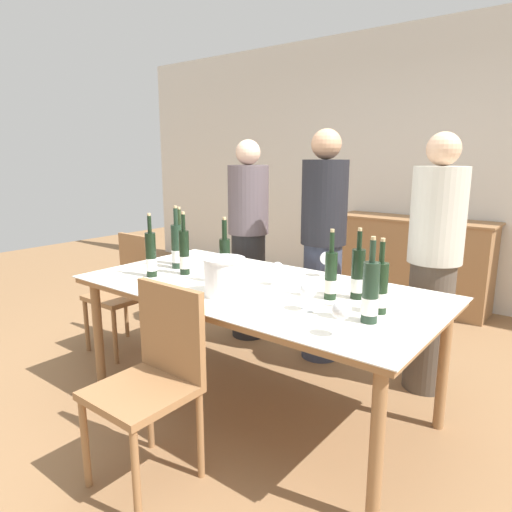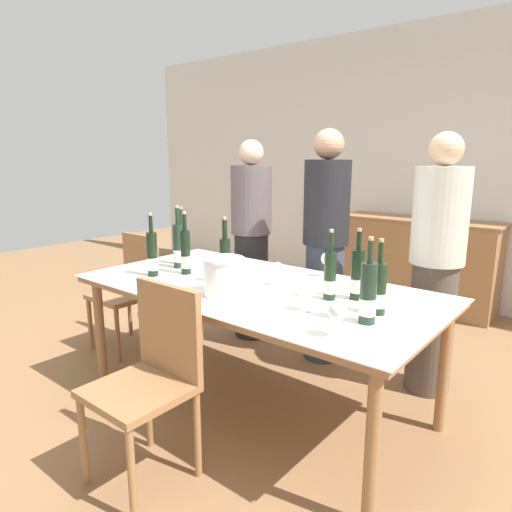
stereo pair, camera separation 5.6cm
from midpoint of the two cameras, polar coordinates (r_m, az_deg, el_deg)
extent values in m
plane|color=olive|center=(2.97, -0.56, -18.05)|extent=(12.00, 12.00, 0.00)
cube|color=silver|center=(5.06, 19.91, 10.48)|extent=(8.00, 0.10, 2.80)
cube|color=#996B42|center=(4.88, 18.51, -0.86)|extent=(1.50, 0.44, 0.88)
cube|color=#996B42|center=(4.81, 18.88, 4.37)|extent=(1.55, 0.46, 0.02)
cylinder|color=#996B42|center=(3.21, -19.59, -9.28)|extent=(0.06, 0.06, 0.72)
cylinder|color=#996B42|center=(2.03, 14.02, -22.31)|extent=(0.06, 0.06, 0.72)
cylinder|color=#996B42|center=(3.72, -7.93, -5.64)|extent=(0.06, 0.06, 0.72)
cylinder|color=#996B42|center=(2.78, 21.82, -12.91)|extent=(0.06, 0.06, 0.72)
cube|color=#996B42|center=(2.67, -0.60, -4.28)|extent=(2.08, 1.05, 0.04)
cube|color=white|center=(2.67, -0.60, -3.84)|extent=(2.11, 1.08, 0.01)
cylinder|color=white|center=(2.48, -4.64, -2.60)|extent=(0.22, 0.22, 0.21)
cylinder|color=white|center=(2.45, -4.68, -0.39)|extent=(0.23, 0.23, 0.01)
cylinder|color=black|center=(2.43, 8.68, -2.47)|extent=(0.06, 0.06, 0.25)
cylinder|color=silver|center=(2.44, 8.64, -3.73)|extent=(0.07, 0.07, 0.07)
cylinder|color=black|center=(2.39, 8.82, 1.70)|extent=(0.02, 0.02, 0.11)
cylinder|color=tan|center=(2.38, 8.87, 3.16)|extent=(0.02, 0.02, 0.02)
cylinder|color=black|center=(2.93, -13.53, 0.14)|extent=(0.07, 0.07, 0.28)
cylinder|color=white|center=(2.94, -13.47, -1.02)|extent=(0.07, 0.07, 0.08)
cylinder|color=black|center=(2.89, -13.72, 3.87)|extent=(0.02, 0.02, 0.11)
cylinder|color=tan|center=(2.88, -13.78, 5.07)|extent=(0.02, 0.02, 0.02)
cylinder|color=#1E3323|center=(3.11, -10.38, 1.16)|extent=(0.07, 0.07, 0.30)
cylinder|color=white|center=(3.12, -10.34, -0.01)|extent=(0.07, 0.07, 0.08)
cylinder|color=#1E3323|center=(3.08, -10.53, 4.87)|extent=(0.03, 0.03, 0.11)
cylinder|color=tan|center=(3.07, -10.58, 6.05)|extent=(0.02, 0.02, 0.02)
cylinder|color=#1E3323|center=(2.12, 13.38, -4.48)|extent=(0.08, 0.08, 0.28)
cylinder|color=white|center=(2.14, 13.29, -6.06)|extent=(0.08, 0.08, 0.08)
cylinder|color=#1E3323|center=(2.07, 13.64, 0.58)|extent=(0.03, 0.03, 0.10)
cylinder|color=tan|center=(2.06, 13.72, 2.18)|extent=(0.02, 0.02, 0.02)
cylinder|color=black|center=(2.46, 11.98, -2.24)|extent=(0.07, 0.07, 0.27)
cylinder|color=white|center=(2.48, 11.92, -3.55)|extent=(0.07, 0.07, 0.07)
cylinder|color=black|center=(2.42, 12.18, 1.93)|extent=(0.03, 0.03, 0.10)
cylinder|color=tan|center=(2.41, 12.24, 3.26)|extent=(0.02, 0.02, 0.02)
cylinder|color=black|center=(2.26, 14.62, -3.89)|extent=(0.07, 0.07, 0.25)
cylinder|color=white|center=(2.28, 14.54, -5.21)|extent=(0.07, 0.07, 0.07)
cylinder|color=black|center=(2.22, 14.86, 0.47)|extent=(0.03, 0.03, 0.10)
cylinder|color=tan|center=(2.21, 14.95, 1.98)|extent=(0.02, 0.02, 0.02)
cylinder|color=black|center=(2.94, -9.48, 0.41)|extent=(0.06, 0.06, 0.28)
cylinder|color=silver|center=(2.95, -9.44, -0.77)|extent=(0.06, 0.06, 0.08)
cylinder|color=black|center=(2.91, -9.62, 4.14)|extent=(0.02, 0.02, 0.11)
cylinder|color=tan|center=(2.90, -9.66, 5.33)|extent=(0.02, 0.02, 0.02)
cylinder|color=black|center=(2.70, -4.50, -0.68)|extent=(0.06, 0.06, 0.27)
cylinder|color=silver|center=(2.71, -4.48, -1.90)|extent=(0.06, 0.06, 0.07)
cylinder|color=black|center=(2.66, -4.57, 3.31)|extent=(0.03, 0.03, 0.11)
cylinder|color=tan|center=(2.65, -4.59, 4.69)|extent=(0.02, 0.02, 0.02)
cylinder|color=#28381E|center=(3.20, -9.95, 1.33)|extent=(0.07, 0.07, 0.28)
cylinder|color=white|center=(3.22, -9.91, 0.27)|extent=(0.07, 0.07, 0.08)
cylinder|color=#28381E|center=(3.17, -10.08, 4.77)|extent=(0.02, 0.02, 0.11)
cylinder|color=tan|center=(3.17, -10.12, 5.92)|extent=(0.02, 0.02, 0.02)
cylinder|color=white|center=(2.90, 8.18, -2.51)|extent=(0.06, 0.06, 0.00)
cylinder|color=white|center=(2.89, 8.21, -1.65)|extent=(0.01, 0.01, 0.08)
sphere|color=white|center=(2.88, 8.25, -0.28)|extent=(0.08, 0.08, 0.08)
cylinder|color=white|center=(2.68, 2.08, -3.62)|extent=(0.08, 0.08, 0.00)
cylinder|color=white|center=(2.67, 2.09, -2.83)|extent=(0.01, 0.01, 0.07)
sphere|color=white|center=(2.66, 2.10, -1.54)|extent=(0.07, 0.07, 0.07)
cylinder|color=white|center=(1.98, 9.70, -9.81)|extent=(0.07, 0.07, 0.00)
cylinder|color=white|center=(1.96, 9.75, -8.61)|extent=(0.01, 0.01, 0.08)
sphere|color=white|center=(1.94, 9.83, -6.65)|extent=(0.08, 0.08, 0.08)
cylinder|color=white|center=(2.76, -2.14, -3.15)|extent=(0.07, 0.07, 0.00)
cylinder|color=white|center=(2.75, -2.15, -2.42)|extent=(0.01, 0.01, 0.07)
sphere|color=white|center=(2.74, -2.16, -1.21)|extent=(0.07, 0.07, 0.07)
cylinder|color=white|center=(2.27, 5.77, -6.73)|extent=(0.07, 0.07, 0.00)
cylinder|color=white|center=(2.26, 5.79, -5.82)|extent=(0.01, 0.01, 0.07)
sphere|color=white|center=(2.24, 5.82, -4.26)|extent=(0.08, 0.08, 0.08)
cylinder|color=#996B42|center=(3.85, -20.80, -8.12)|extent=(0.03, 0.03, 0.42)
cylinder|color=#996B42|center=(3.55, -17.64, -9.60)|extent=(0.03, 0.03, 0.42)
cylinder|color=#996B42|center=(4.04, -16.31, -6.85)|extent=(0.03, 0.03, 0.42)
cylinder|color=#996B42|center=(3.76, -12.96, -8.12)|extent=(0.03, 0.03, 0.42)
cube|color=#996B42|center=(3.72, -17.15, -4.85)|extent=(0.42, 0.42, 0.04)
cube|color=#996B42|center=(3.77, -15.00, -0.76)|extent=(0.42, 0.04, 0.44)
cylinder|color=#996B42|center=(2.39, -21.24, -20.99)|extent=(0.03, 0.03, 0.44)
cylinder|color=#996B42|center=(2.13, -15.56, -25.15)|extent=(0.03, 0.03, 0.44)
cylinder|color=#996B42|center=(2.56, -13.81, -18.06)|extent=(0.03, 0.03, 0.44)
cylinder|color=#996B42|center=(2.32, -7.71, -21.30)|extent=(0.03, 0.03, 0.44)
cube|color=#996B42|center=(2.22, -14.93, -16.13)|extent=(0.42, 0.42, 0.04)
cube|color=#996B42|center=(2.23, -11.31, -9.06)|extent=(0.42, 0.04, 0.44)
cylinder|color=#262628|center=(3.84, -1.35, -3.66)|extent=(0.28, 0.28, 0.89)
cylinder|color=#594C51|center=(3.71, -1.41, 7.04)|extent=(0.33, 0.33, 0.55)
sphere|color=beige|center=(3.69, -1.44, 12.83)|extent=(0.20, 0.20, 0.20)
cylinder|color=#383F56|center=(3.47, 7.71, -5.61)|extent=(0.28, 0.28, 0.88)
cylinder|color=black|center=(3.31, 8.09, 6.66)|extent=(0.33, 0.33, 0.60)
sphere|color=tan|center=(3.30, 8.31, 13.68)|extent=(0.21, 0.21, 0.21)
cylinder|color=#51473D|center=(3.18, 20.29, -8.24)|extent=(0.28, 0.28, 0.85)
cylinder|color=beige|center=(3.01, 21.31, 4.76)|extent=(0.33, 0.33, 0.59)
sphere|color=#DBAD89|center=(2.99, 21.92, 12.32)|extent=(0.20, 0.20, 0.20)
camera|label=1|loc=(0.03, -90.61, -0.13)|focal=32.00mm
camera|label=2|loc=(0.03, 89.39, 0.13)|focal=32.00mm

